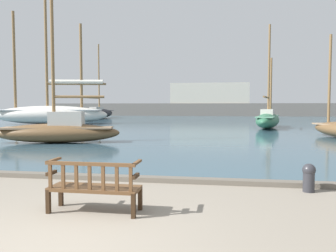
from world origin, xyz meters
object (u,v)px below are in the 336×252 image
at_px(sailboat_mid_port, 58,130).
at_px(sailboat_nearest_port, 98,112).
at_px(park_bench, 94,186).
at_px(sailboat_far_starboard, 268,119).
at_px(mooring_bollard, 309,176).
at_px(sailboat_centre_channel, 51,112).

distance_m(sailboat_mid_port, sailboat_nearest_port, 31.31).
xyz_separation_m(park_bench, sailboat_far_starboard, (6.07, 21.90, 0.35)).
xyz_separation_m(sailboat_mid_port, sailboat_far_starboard, (11.65, 12.40, 0.12)).
bearing_deg(mooring_bollard, sailboat_centre_channel, 128.99).
xyz_separation_m(sailboat_centre_channel, sailboat_mid_port, (8.58, -15.09, -0.55)).
bearing_deg(sailboat_centre_channel, mooring_bollard, -51.01).
distance_m(sailboat_nearest_port, mooring_bollard, 41.92).
height_order(sailboat_mid_port, sailboat_far_starboard, sailboat_far_starboard).
relative_size(sailboat_centre_channel, sailboat_mid_port, 1.61).
xyz_separation_m(sailboat_mid_port, mooring_bollard, (9.69, -7.47, -0.35)).
distance_m(sailboat_centre_channel, sailboat_nearest_port, 14.82).
bearing_deg(sailboat_mid_port, mooring_bollard, -37.66).
height_order(sailboat_mid_port, mooring_bollard, sailboat_mid_port).
distance_m(sailboat_centre_channel, sailboat_far_starboard, 20.41).
height_order(sailboat_mid_port, sailboat_nearest_port, sailboat_nearest_port).
distance_m(park_bench, sailboat_centre_channel, 28.39).
bearing_deg(sailboat_far_starboard, sailboat_mid_port, -133.23).
relative_size(sailboat_centre_channel, sailboat_nearest_port, 1.22).
relative_size(sailboat_centre_channel, mooring_bollard, 20.71).
distance_m(park_bench, sailboat_far_starboard, 22.72).
bearing_deg(sailboat_centre_channel, sailboat_far_starboard, -7.58).
height_order(sailboat_centre_channel, sailboat_far_starboard, sailboat_centre_channel).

